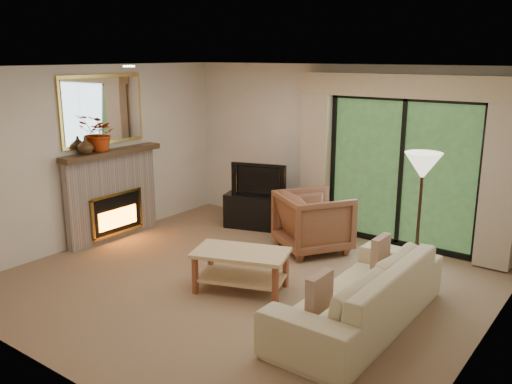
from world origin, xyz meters
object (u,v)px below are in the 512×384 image
Objects in this scene: sofa at (359,292)px; coffee_table at (241,271)px; media_console at (260,211)px; armchair at (313,221)px.

sofa is 2.18× the size of coffee_table.
media_console is 2.45m from coffee_table.
media_console is 0.46× the size of sofa.
armchair reaches higher than coffee_table.
armchair reaches higher than sofa.
media_console is at bearing -126.33° from sofa.
armchair is 0.85× the size of coffee_table.
armchair is at bearing 70.72° from coffee_table.
armchair is at bearing -35.72° from media_console.
armchair is 0.39× the size of sofa.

